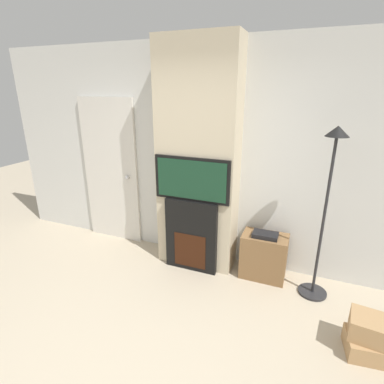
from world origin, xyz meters
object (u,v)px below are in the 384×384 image
(television, at_px, (192,179))
(floor_lamp, at_px, (327,196))
(media_stand, at_px, (264,255))
(fireplace, at_px, (192,235))
(box_stack, at_px, (371,338))

(television, relative_size, floor_lamp, 0.50)
(television, distance_m, floor_lamp, 1.43)
(television, distance_m, media_stand, 1.25)
(fireplace, relative_size, television, 1.00)
(television, relative_size, media_stand, 1.54)
(fireplace, bearing_deg, box_stack, -18.99)
(floor_lamp, bearing_deg, media_stand, 167.86)
(box_stack, distance_m, media_stand, 1.31)
(television, xyz_separation_m, floor_lamp, (1.43, 0.03, -0.02))
(box_stack, bearing_deg, fireplace, 161.01)
(box_stack, height_order, media_stand, media_stand)
(fireplace, height_order, television, television)
(floor_lamp, relative_size, media_stand, 3.11)
(floor_lamp, xyz_separation_m, box_stack, (0.46, -0.68, -0.98))
(television, bearing_deg, fireplace, 90.00)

